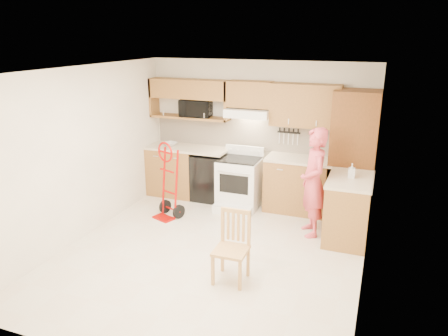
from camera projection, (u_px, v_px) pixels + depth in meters
The scene contains 28 objects.
floor at pixel (211, 254), 6.01m from camera, with size 4.00×4.50×0.02m, color beige.
ceiling at pixel (210, 69), 5.26m from camera, with size 4.00×4.50×0.02m, color white.
wall_back at pixel (259, 132), 7.66m from camera, with size 4.00×0.02×2.50m, color white.
wall_front at pixel (109, 243), 3.62m from camera, with size 4.00×0.02×2.50m, color white.
wall_left at pixel (83, 153), 6.31m from camera, with size 0.02×4.50×2.50m, color white.
wall_right at pixel (372, 186), 4.97m from camera, with size 0.02×4.50×2.50m, color white.
backsplash at pixel (258, 135), 7.65m from camera, with size 3.92×0.03×0.55m, color beige.
lower_cab_left at pixel (174, 171), 8.14m from camera, with size 0.90×0.60×0.90m, color olive.
dishwasher at pixel (211, 177), 7.90m from camera, with size 0.60×0.60×0.85m, color black.
lower_cab_right at pixel (300, 186), 7.34m from camera, with size 1.14×0.60×0.90m, color olive.
countertop_left at pixel (188, 148), 7.90m from camera, with size 1.50×0.63×0.04m, color #C8B497.
countertop_right at pixel (301, 159), 7.20m from camera, with size 1.14×0.63×0.04m, color #C8B497.
cab_return_right at pixel (348, 210), 6.34m from camera, with size 0.60×1.00×0.90m, color olive.
countertop_return at pixel (351, 180), 6.20m from camera, with size 0.63×1.00×0.04m, color #C8B497.
pantry_tall at pixel (353, 156), 6.89m from camera, with size 0.70×0.60×2.10m, color brown.
upper_cab_left at pixel (190, 89), 7.70m from camera, with size 1.50×0.33×0.34m, color olive.
upper_shelf_mw at pixel (190, 117), 7.86m from camera, with size 1.50×0.33×0.04m, color olive.
upper_cab_center at pixel (250, 94), 7.34m from camera, with size 0.76×0.33×0.44m, color olive.
upper_cab_right at pixel (305, 105), 7.06m from camera, with size 1.14×0.33×0.70m, color olive.
range_hood at pixel (249, 113), 7.37m from camera, with size 0.76×0.46×0.14m, color white.
knife_strip at pixel (289, 136), 7.43m from camera, with size 0.40×0.05×0.29m, color black, non-canonical shape.
microwave at pixel (196, 108), 7.76m from camera, with size 0.56×0.38×0.31m, color black.
range at pixel (238, 179), 7.45m from camera, with size 0.70×0.92×1.03m, color white, non-canonical shape.
person at pixel (313, 182), 6.38m from camera, with size 0.60×0.39×1.65m, color #CF4551.
hand_truck at pixel (167, 184), 7.03m from camera, with size 0.46×0.42×1.16m, color #AA0803, non-canonical shape.
dining_chair at pixel (231, 248), 5.23m from camera, with size 0.40×0.43×0.88m, color #B98646, non-canonical shape.
soap_bottle at pixel (352, 171), 6.20m from camera, with size 0.09×0.10×0.21m, color white.
bowl at pixel (170, 144), 8.00m from camera, with size 0.24×0.24×0.06m, color white.
Camera 1 is at (2.05, -4.98, 2.93)m, focal length 34.66 mm.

